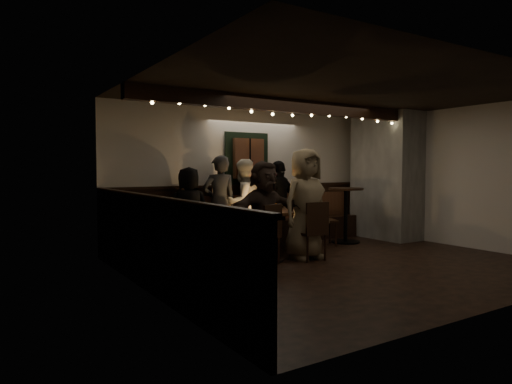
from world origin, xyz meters
TOP-DOWN VIEW (x-y plane):
  - room at (1.07, 1.42)m, footprint 6.02×5.01m
  - dining_table at (-0.52, 1.40)m, footprint 2.04×0.87m
  - chair_near_left at (-0.97, 0.57)m, footprint 0.53×0.53m
  - chair_near_right at (-0.17, 0.46)m, footprint 0.44×0.44m
  - chair_end at (0.84, 1.53)m, footprint 0.61×0.61m
  - high_top at (1.49, 1.49)m, footprint 0.68×0.68m
  - person_a at (-1.57, 2.11)m, footprint 0.80×0.59m
  - person_b at (-0.95, 2.16)m, footprint 0.68×0.51m
  - person_c at (-0.46, 2.15)m, footprint 0.87×0.73m
  - person_d at (-0.10, 2.06)m, footprint 1.13×0.85m
  - person_e at (0.35, 2.11)m, footprint 1.02×0.67m
  - person_f at (-0.91, 0.74)m, footprint 1.52×0.66m
  - person_g at (-0.19, 0.65)m, footprint 0.91×0.63m

SIDE VIEW (x-z plane):
  - chair_near_left at x=-0.97m, z-range 0.06..0.98m
  - chair_near_right at x=-0.17m, z-range 0.06..0.99m
  - chair_end at x=0.84m, z-range 0.06..1.08m
  - dining_table at x=-0.52m, z-range 0.22..1.11m
  - high_top at x=1.49m, z-range 0.14..1.22m
  - person_a at x=-1.57m, z-range 0.00..1.49m
  - person_d at x=-0.10m, z-range 0.00..1.55m
  - person_f at x=-0.91m, z-range 0.00..1.58m
  - person_e at x=0.35m, z-range 0.00..1.61m
  - person_c at x=-0.46m, z-range 0.00..1.63m
  - person_b at x=-0.95m, z-range 0.00..1.69m
  - person_g at x=-0.19m, z-range 0.00..1.78m
  - room at x=1.07m, z-range -0.24..2.38m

